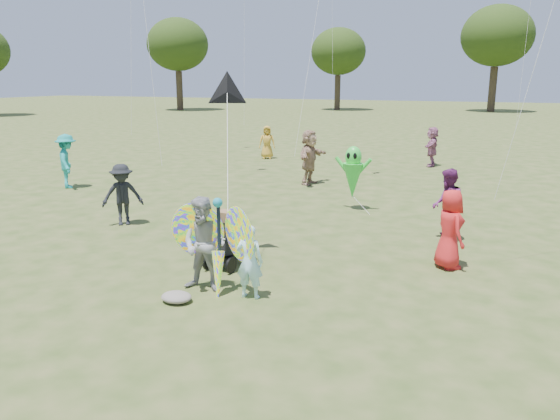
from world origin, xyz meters
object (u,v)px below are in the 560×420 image
(crowd_d, at_px, (309,157))
(crowd_g, at_px, (267,142))
(crowd_i, at_px, (67,161))
(crowd_a, at_px, (450,229))
(adult_man, at_px, (204,244))
(crowd_e, at_px, (447,205))
(jogging_stroller, at_px, (229,234))
(crowd_b, at_px, (122,195))
(child_girl, at_px, (249,262))
(butterfly_kite, at_px, (218,245))
(crowd_j, at_px, (432,147))
(alien_kite, at_px, (353,175))

(crowd_d, relative_size, crowd_g, 1.26)
(crowd_d, height_order, crowd_i, crowd_d)
(crowd_a, xyz_separation_m, crowd_i, (-12.26, 3.32, 0.12))
(adult_man, xyz_separation_m, crowd_e, (3.45, 4.58, -0.01))
(crowd_e, relative_size, jogging_stroller, 1.47)
(crowd_b, relative_size, crowd_i, 0.86)
(child_girl, xyz_separation_m, butterfly_kite, (-0.55, -0.02, 0.22))
(crowd_b, height_order, crowd_i, crowd_i)
(child_girl, distance_m, crowd_j, 15.23)
(crowd_e, bearing_deg, adult_man, -47.50)
(crowd_d, relative_size, butterfly_kite, 1.00)
(crowd_a, xyz_separation_m, butterfly_kite, (-3.40, -2.76, 0.08))
(adult_man, height_order, jogging_stroller, adult_man)
(crowd_i, xyz_separation_m, crowd_j, (10.38, 9.14, -0.08))
(crowd_a, height_order, butterfly_kite, butterfly_kite)
(adult_man, xyz_separation_m, crowd_i, (-8.58, 6.05, 0.07))
(crowd_b, height_order, crowd_g, crowd_b)
(crowd_e, bearing_deg, crowd_i, -107.47)
(crowd_d, height_order, jogging_stroller, crowd_d)
(crowd_a, bearing_deg, child_girl, 100.73)
(crowd_a, xyz_separation_m, crowd_j, (-1.88, 12.46, 0.04))
(crowd_j, height_order, alien_kite, alien_kite)
(child_girl, xyz_separation_m, crowd_e, (2.61, 4.59, 0.18))
(crowd_i, relative_size, butterfly_kite, 0.96)
(crowd_b, relative_size, crowd_d, 0.82)
(crowd_d, xyz_separation_m, alien_kite, (2.30, -3.03, 0.05))
(child_girl, relative_size, crowd_j, 0.78)
(crowd_d, bearing_deg, crowd_g, 42.87)
(crowd_a, relative_size, crowd_e, 0.94)
(jogging_stroller, bearing_deg, crowd_j, 89.73)
(adult_man, distance_m, butterfly_kite, 0.28)
(crowd_d, relative_size, crowd_i, 1.05)
(jogging_stroller, bearing_deg, crowd_a, 28.37)
(crowd_j, bearing_deg, child_girl, -6.68)
(adult_man, xyz_separation_m, crowd_j, (1.80, 15.19, -0.01))
(crowd_e, bearing_deg, jogging_stroller, -58.47)
(crowd_d, height_order, crowd_e, crowd_d)
(crowd_e, height_order, butterfly_kite, butterfly_kite)
(butterfly_kite, bearing_deg, crowd_j, 84.29)
(jogging_stroller, bearing_deg, crowd_g, 118.65)
(child_girl, relative_size, adult_man, 0.77)
(crowd_a, bearing_deg, adult_man, 93.37)
(crowd_i, height_order, alien_kite, crowd_i)
(adult_man, relative_size, crowd_i, 0.92)
(crowd_a, height_order, crowd_j, crowd_j)
(crowd_j, bearing_deg, crowd_b, -28.30)
(child_girl, relative_size, jogging_stroller, 1.13)
(crowd_d, distance_m, crowd_e, 7.08)
(crowd_j, relative_size, butterfly_kite, 0.87)
(crowd_d, distance_m, crowd_g, 6.20)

